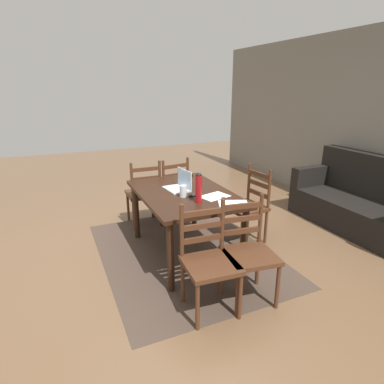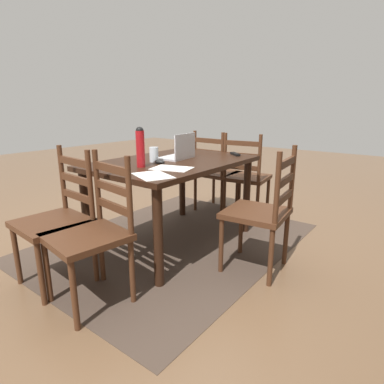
{
  "view_description": "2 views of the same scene",
  "coord_description": "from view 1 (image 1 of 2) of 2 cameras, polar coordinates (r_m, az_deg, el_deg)",
  "views": [
    {
      "loc": [
        3.17,
        -1.31,
        1.89
      ],
      "look_at": [
        -0.13,
        0.15,
        0.7
      ],
      "focal_mm": 30.25,
      "sensor_mm": 36.0,
      "label": 1
    },
    {
      "loc": [
        2.1,
        1.81,
        1.23
      ],
      "look_at": [
        -0.1,
        0.14,
        0.48
      ],
      "focal_mm": 29.96,
      "sensor_mm": 36.0,
      "label": 2
    }
  ],
  "objects": [
    {
      "name": "ground_plane",
      "position": [
        3.92,
        -1.27,
        -10.64
      ],
      "size": [
        14.0,
        14.0,
        0.0
      ],
      "primitive_type": "plane",
      "color": "brown"
    },
    {
      "name": "area_rug",
      "position": [
        3.92,
        -1.27,
        -10.6
      ],
      "size": [
        2.44,
        1.88,
        0.01
      ],
      "primitive_type": "cube",
      "color": "#47382D",
      "rests_on": "ground"
    },
    {
      "name": "wall_back",
      "position": [
        5.38,
        30.07,
        10.04
      ],
      "size": [
        8.0,
        0.12,
        2.7
      ],
      "primitive_type": "cube",
      "color": "slate",
      "rests_on": "ground"
    },
    {
      "name": "dining_table",
      "position": [
        3.65,
        -1.34,
        -1.43
      ],
      "size": [
        1.43,
        0.97,
        0.76
      ],
      "color": "black",
      "rests_on": "ground"
    },
    {
      "name": "chair_right_far",
      "position": [
        3.01,
        9.81,
        -10.42
      ],
      "size": [
        0.5,
        0.5,
        0.95
      ],
      "color": "#4C2B19",
      "rests_on": "ground"
    },
    {
      "name": "chair_right_near",
      "position": [
        2.83,
        3.0,
        -12.11
      ],
      "size": [
        0.47,
        0.47,
        0.95
      ],
      "color": "#4C2B19",
      "rests_on": "ground"
    },
    {
      "name": "chair_left_far",
      "position": [
        4.66,
        -3.78,
        0.33
      ],
      "size": [
        0.5,
        0.5,
        0.95
      ],
      "color": "#4C2B19",
      "rests_on": "ground"
    },
    {
      "name": "chair_far_head",
      "position": [
        4.1,
        9.8,
        -2.43
      ],
      "size": [
        0.49,
        0.49,
        0.95
      ],
      "color": "#4C2B19",
      "rests_on": "ground"
    },
    {
      "name": "chair_left_near",
      "position": [
        4.55,
        -8.46,
        -0.29
      ],
      "size": [
        0.45,
        0.45,
        0.95
      ],
      "color": "#4C2B19",
      "rests_on": "ground"
    },
    {
      "name": "couch",
      "position": [
        5.04,
        27.57,
        -1.68
      ],
      "size": [
        1.8,
        0.8,
        1.0
      ],
      "color": "black",
      "rests_on": "ground"
    },
    {
      "name": "laptop",
      "position": [
        3.69,
        -2.14,
        1.35
      ],
      "size": [
        0.34,
        0.25,
        0.23
      ],
      "color": "silver",
      "rests_on": "dining_table"
    },
    {
      "name": "water_bottle",
      "position": [
        3.24,
        1.15,
        0.84
      ],
      "size": [
        0.07,
        0.07,
        0.31
      ],
      "color": "#A81419",
      "rests_on": "dining_table"
    },
    {
      "name": "drinking_glass",
      "position": [
        3.43,
        -1.58,
        0.15
      ],
      "size": [
        0.08,
        0.08,
        0.13
      ],
      "primitive_type": "cylinder",
      "color": "silver",
      "rests_on": "dining_table"
    },
    {
      "name": "computer_mouse",
      "position": [
        3.46,
        0.13,
        -0.53
      ],
      "size": [
        0.06,
        0.1,
        0.03
      ],
      "primitive_type": "ellipsoid",
      "rotation": [
        0.0,
        0.0,
        0.0
      ],
      "color": "black",
      "rests_on": "dining_table"
    },
    {
      "name": "tv_remote",
      "position": [
        4.25,
        -1.02,
        2.95
      ],
      "size": [
        0.14,
        0.16,
        0.02
      ],
      "primitive_type": "cube",
      "rotation": [
        0.0,
        0.0,
        2.45
      ],
      "color": "black",
      "rests_on": "dining_table"
    },
    {
      "name": "paper_stack_left",
      "position": [
        3.27,
        7.31,
        -2.04
      ],
      "size": [
        0.31,
        0.35,
        0.0
      ],
      "primitive_type": "cube",
      "rotation": [
        0.0,
        0.0,
        -0.4
      ],
      "color": "white",
      "rests_on": "dining_table"
    },
    {
      "name": "paper_stack_right",
      "position": [
        3.47,
        4.02,
        -0.76
      ],
      "size": [
        0.28,
        0.34,
        0.0
      ],
      "primitive_type": "cube",
      "rotation": [
        0.0,
        0.0,
        0.27
      ],
      "color": "white",
      "rests_on": "dining_table"
    }
  ]
}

